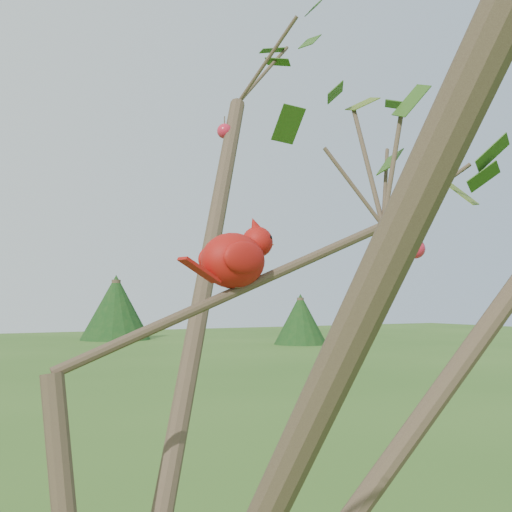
{
  "coord_description": "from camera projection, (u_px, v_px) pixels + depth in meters",
  "views": [
    {
      "loc": [
        -0.26,
        -0.89,
        2.06
      ],
      "look_at": [
        0.29,
        0.08,
        2.14
      ],
      "focal_mm": 45.0,
      "sensor_mm": 36.0,
      "label": 1
    }
  ],
  "objects": [
    {
      "name": "crabapple_tree",
      "position": [
        129.0,
        256.0,
        0.9
      ],
      "size": [
        2.35,
        2.05,
        2.95
      ],
      "color": "#3B2C20",
      "rests_on": "ground"
    },
    {
      "name": "cardinal",
      "position": [
        236.0,
        258.0,
        1.09
      ],
      "size": [
        0.2,
        0.11,
        0.14
      ],
      "rotation": [
        0.0,
        0.0,
        0.17
      ],
      "color": "red",
      "rests_on": "ground"
    }
  ]
}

